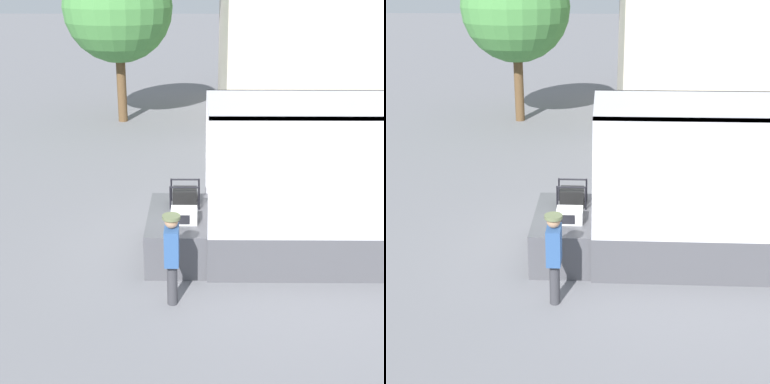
% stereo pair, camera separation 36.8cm
% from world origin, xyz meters
% --- Properties ---
extents(ground_plane, '(160.00, 160.00, 0.00)m').
position_xyz_m(ground_plane, '(0.00, 0.00, 0.00)').
color(ground_plane, slate).
extents(tailgate_deck, '(1.17, 2.20, 0.89)m').
position_xyz_m(tailgate_deck, '(-0.59, 0.00, 0.45)').
color(tailgate_deck, '#4C4C51').
rests_on(tailgate_deck, ground).
extents(microwave, '(0.51, 0.40, 0.27)m').
position_xyz_m(microwave, '(-0.44, -0.39, 1.03)').
color(microwave, white).
rests_on(microwave, tailgate_deck).
extents(portable_generator, '(0.62, 0.49, 0.50)m').
position_xyz_m(portable_generator, '(-0.42, 0.44, 1.08)').
color(portable_generator, black).
rests_on(portable_generator, tailgate_deck).
extents(worker_person, '(0.30, 0.44, 1.69)m').
position_xyz_m(worker_person, '(-0.61, -1.84, 1.03)').
color(worker_person, '#38383D').
rests_on(worker_person, ground).
extents(street_tree, '(4.05, 4.05, 6.34)m').
position_xyz_m(street_tree, '(-3.11, 10.99, 4.29)').
color(street_tree, brown).
rests_on(street_tree, ground).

